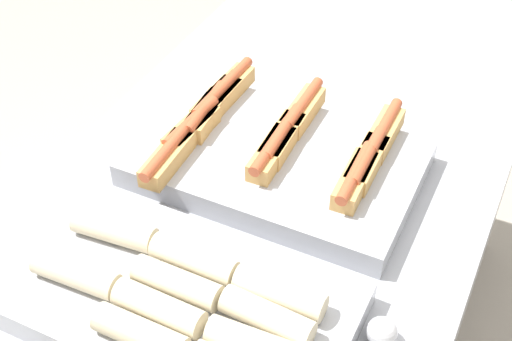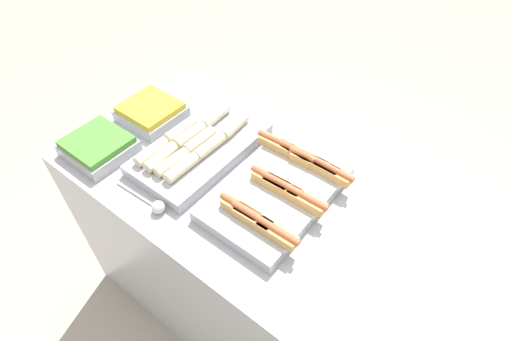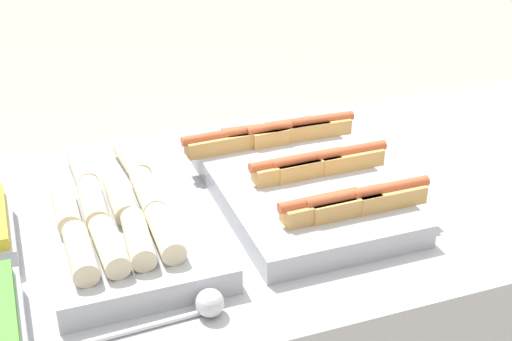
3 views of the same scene
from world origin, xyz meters
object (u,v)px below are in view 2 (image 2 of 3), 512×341
object	(u,v)px
tray_side_front	(98,146)
serving_spoon_near	(155,205)
tray_side_back	(151,112)
tray_hotdogs	(280,190)
tray_wraps	(198,147)

from	to	relation	value
tray_side_front	serving_spoon_near	distance (m)	0.40
tray_side_back	tray_hotdogs	bearing A→B (deg)	-1.80
tray_hotdogs	serving_spoon_near	bearing A→B (deg)	-134.64
tray_wraps	tray_side_front	distance (m)	0.40
tray_side_front	tray_side_back	world-z (taller)	same
tray_side_front	tray_hotdogs	bearing A→B (deg)	19.99
tray_side_front	serving_spoon_near	bearing A→B (deg)	-8.65
serving_spoon_near	tray_hotdogs	bearing A→B (deg)	45.36
tray_hotdogs	tray_side_front	bearing A→B (deg)	-160.01
tray_hotdogs	tray_side_front	xyz separation A→B (m)	(-0.70, -0.26, -0.00)
tray_side_back	serving_spoon_near	bearing A→B (deg)	-40.75
tray_side_back	tray_wraps	bearing A→B (deg)	-6.97
tray_hotdogs	serving_spoon_near	distance (m)	0.44
tray_side_back	serving_spoon_near	size ratio (longest dim) A/B	1.00
tray_hotdogs	tray_wraps	bearing A→B (deg)	-177.49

